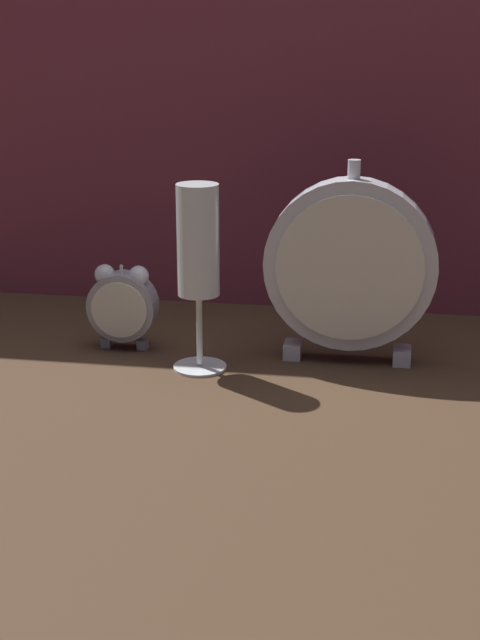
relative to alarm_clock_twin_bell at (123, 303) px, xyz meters
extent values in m
plane|color=#422D1E|center=(0.15, -0.12, -0.06)|extent=(4.00, 4.00, 0.00)
cube|color=brown|center=(0.15, 0.20, 0.27)|extent=(1.42, 0.01, 0.66)
cube|color=gray|center=(-0.02, 0.00, -0.05)|extent=(0.01, 0.01, 0.01)
cube|color=gray|center=(0.02, 0.00, -0.05)|extent=(0.01, 0.01, 0.01)
cylinder|color=gray|center=(0.00, 0.00, 0.00)|extent=(0.08, 0.03, 0.08)
cylinder|color=beige|center=(0.00, -0.02, 0.00)|extent=(0.07, 0.00, 0.07)
sphere|color=silver|center=(-0.02, 0.00, 0.03)|extent=(0.02, 0.02, 0.02)
sphere|color=silver|center=(0.02, 0.00, 0.03)|extent=(0.02, 0.02, 0.02)
cylinder|color=silver|center=(0.00, 0.00, 0.04)|extent=(0.00, 0.00, 0.01)
cube|color=silver|center=(0.20, 0.00, -0.05)|extent=(0.02, 0.03, 0.02)
cube|color=silver|center=(0.33, 0.00, -0.05)|extent=(0.02, 0.03, 0.02)
cylinder|color=silver|center=(0.26, 0.00, 0.06)|extent=(0.19, 0.04, 0.19)
cylinder|color=silver|center=(0.26, -0.02, 0.06)|extent=(0.16, 0.00, 0.16)
cylinder|color=silver|center=(0.26, 0.00, 0.16)|extent=(0.01, 0.01, 0.02)
cylinder|color=silver|center=(0.10, -0.05, -0.05)|extent=(0.06, 0.06, 0.01)
cylinder|color=silver|center=(0.10, -0.05, -0.01)|extent=(0.01, 0.01, 0.08)
cylinder|color=white|center=(0.10, -0.05, 0.09)|extent=(0.05, 0.05, 0.12)
cylinder|color=#E5D17F|center=(0.10, -0.05, 0.07)|extent=(0.04, 0.04, 0.08)
camera|label=1|loc=(0.30, -0.96, 0.31)|focal=50.00mm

